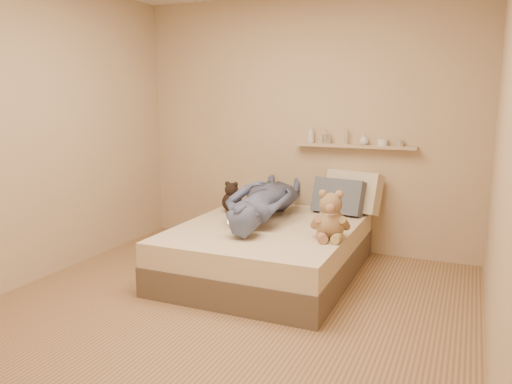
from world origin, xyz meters
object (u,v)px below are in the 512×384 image
at_px(pillow_cream, 353,192).
at_px(pillow_grey, 338,197).
at_px(game_console, 238,221).
at_px(teddy_bear, 330,219).
at_px(dark_plush, 232,199).
at_px(person, 264,199).
at_px(bed, 268,249).
at_px(wall_shelf, 354,146).

bearing_deg(pillow_cream, pillow_grey, -127.32).
relative_size(game_console, teddy_bear, 0.46).
height_order(dark_plush, person, person).
xyz_separation_m(game_console, person, (-0.08, 0.71, 0.03)).
relative_size(dark_plush, pillow_cream, 0.57).
height_order(bed, wall_shelf, wall_shelf).
distance_m(bed, pillow_grey, 0.92).
xyz_separation_m(dark_plush, pillow_grey, (0.99, 0.35, 0.04)).
bearing_deg(dark_plush, person, -20.16).
bearing_deg(bed, person, 123.39).
xyz_separation_m(teddy_bear, dark_plush, (-1.15, 0.56, -0.03)).
xyz_separation_m(person, wall_shelf, (0.68, 0.72, 0.46)).
relative_size(pillow_grey, wall_shelf, 0.42).
bearing_deg(wall_shelf, person, -133.19).
bearing_deg(bed, pillow_grey, 56.37).
distance_m(dark_plush, person, 0.44).
xyz_separation_m(pillow_grey, wall_shelf, (0.09, 0.22, 0.48)).
bearing_deg(person, pillow_grey, -146.46).
relative_size(bed, game_console, 10.13).
height_order(bed, pillow_grey, pillow_grey).
height_order(bed, dark_plush, dark_plush).
xyz_separation_m(pillow_cream, wall_shelf, (-0.02, 0.08, 0.45)).
relative_size(dark_plush, wall_shelf, 0.26).
height_order(bed, teddy_bear, teddy_bear).
bearing_deg(pillow_grey, pillow_cream, 52.68).
xyz_separation_m(dark_plush, wall_shelf, (1.08, 0.57, 0.52)).
bearing_deg(pillow_grey, teddy_bear, -79.77).
relative_size(pillow_cream, wall_shelf, 0.46).
bearing_deg(dark_plush, pillow_grey, 19.55).
distance_m(bed, dark_plush, 0.72).
xyz_separation_m(bed, pillow_cream, (0.57, 0.83, 0.43)).
height_order(dark_plush, wall_shelf, wall_shelf).
bearing_deg(game_console, pillow_cream, 65.52).
height_order(person, wall_shelf, wall_shelf).
bearing_deg(person, bed, 116.37).
distance_m(dark_plush, wall_shelf, 1.33).
relative_size(game_console, dark_plush, 0.60).
xyz_separation_m(bed, dark_plush, (-0.53, 0.34, 0.36)).
height_order(game_console, pillow_grey, pillow_grey).
distance_m(bed, game_console, 0.65).
xyz_separation_m(teddy_bear, pillow_grey, (-0.16, 0.91, 0.00)).
xyz_separation_m(dark_plush, person, (0.41, -0.15, 0.06)).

